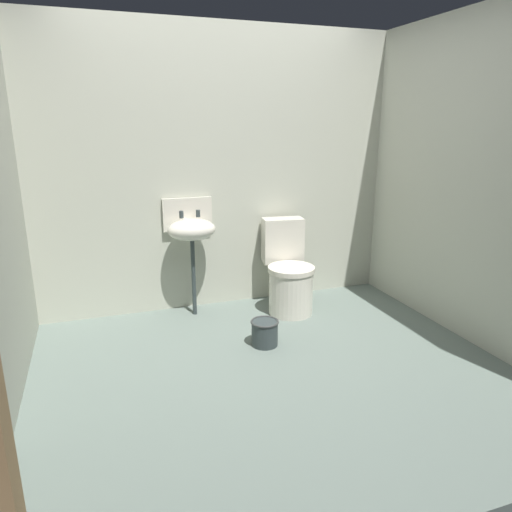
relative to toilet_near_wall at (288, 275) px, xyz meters
The scene contains 6 objects.
ground_plane 1.10m from the toilet_near_wall, 119.06° to the right, with size 3.52×2.92×0.08m, color slate.
wall_back 1.09m from the toilet_near_wall, 141.66° to the left, with size 3.52×0.10×2.39m, color beige.
wall_right 1.62m from the toilet_near_wall, 36.34° to the right, with size 0.10×2.72×2.39m, color #B8BBA9.
toilet_near_wall is the anchor object (origin of this frame).
sink 0.93m from the toilet_near_wall, 166.87° to the left, with size 0.42×0.35×0.99m.
bucket 0.77m from the toilet_near_wall, 126.48° to the right, with size 0.21×0.21×0.19m.
Camera 1 is at (-1.04, -2.68, 1.61)m, focal length 33.02 mm.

